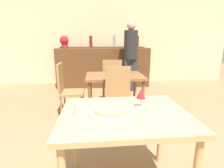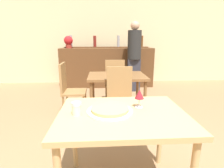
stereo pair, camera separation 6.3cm
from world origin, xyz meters
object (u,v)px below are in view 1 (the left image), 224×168
chair_far_side_left (67,87)px  potted_plant (64,41)px  chair_far_side_front (119,95)px  wine_glass (141,94)px  cheese_shaker (79,109)px  pizza_tray (112,110)px  person_standing (131,54)px  chair_far_side_back (112,79)px

chair_far_side_left → potted_plant: size_ratio=2.86×
chair_far_side_left → chair_far_side_front: bearing=-122.3°
wine_glass → potted_plant: (-1.21, 3.56, 0.41)m
cheese_shaker → potted_plant: bearing=100.6°
pizza_tray → wine_glass: 0.29m
person_standing → wine_glass: size_ratio=11.09×
potted_plant → cheese_shaker: bearing=-79.4°
chair_far_side_back → potted_plant: bearing=-52.0°
chair_far_side_left → pizza_tray: chair_far_side_left is taller
chair_far_side_back → chair_far_side_left: size_ratio=1.00×
cheese_shaker → chair_far_side_front: bearing=68.1°
person_standing → chair_far_side_back: bearing=-121.1°
wine_glass → person_standing: bearing=80.3°
person_standing → potted_plant: bearing=162.9°
chair_far_side_front → wine_glass: size_ratio=5.90×
pizza_tray → potted_plant: bearing=104.6°
wine_glass → pizza_tray: bearing=-161.9°
person_standing → wine_glass: 3.07m
chair_far_side_back → person_standing: (0.57, 0.95, 0.43)m
chair_far_side_left → pizza_tray: bearing=-159.1°
chair_far_side_left → pizza_tray: (0.63, -1.64, 0.24)m
cheese_shaker → potted_plant: size_ratio=0.31×
chair_far_side_front → pizza_tray: bearing=-100.3°
potted_plant → chair_far_side_back: bearing=-52.0°
cheese_shaker → chair_far_side_back: bearing=78.1°
chair_far_side_front → potted_plant: bearing=114.6°
wine_glass → potted_plant: 3.78m
wine_glass → cheese_shaker: bearing=-166.0°
chair_far_side_back → cheese_shaker: chair_far_side_back is taller
person_standing → chair_far_side_front: bearing=-105.9°
person_standing → wine_glass: bearing=-99.7°
pizza_tray → cheese_shaker: bearing=-170.3°
chair_far_side_back → chair_far_side_left: 0.98m
chair_far_side_front → potted_plant: potted_plant is taller
chair_far_side_back → wine_glass: chair_far_side_back is taller
chair_far_side_front → cheese_shaker: (-0.47, -1.16, 0.27)m
chair_far_side_back → pizza_tray: chair_far_side_back is taller
pizza_tray → potted_plant: 3.80m
pizza_tray → cheese_shaker: cheese_shaker is taller
chair_far_side_front → potted_plant: 2.88m
chair_far_side_back → wine_glass: bearing=91.5°
pizza_tray → person_standing: size_ratio=0.21×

